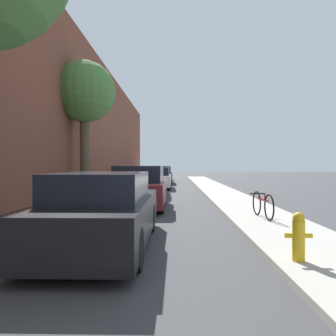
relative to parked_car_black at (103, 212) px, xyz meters
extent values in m
plane|color=#3D3D3F|center=(0.95, 8.55, -0.68)|extent=(120.00, 120.00, 0.00)
cube|color=#ADA89E|center=(-1.95, 8.55, -0.62)|extent=(2.00, 52.00, 0.12)
cube|color=#ADA89E|center=(3.85, 8.55, -0.62)|extent=(2.00, 52.00, 0.12)
cube|color=brown|center=(-3.30, 8.55, 3.16)|extent=(0.70, 52.00, 7.68)
cylinder|color=black|center=(-0.77, 1.50, -0.36)|extent=(0.22, 0.65, 0.65)
cylinder|color=black|center=(0.77, 1.50, -0.36)|extent=(0.22, 0.65, 0.65)
cylinder|color=black|center=(-0.77, -1.41, -0.36)|extent=(0.22, 0.65, 0.65)
cylinder|color=black|center=(0.77, -1.41, -0.36)|extent=(0.22, 0.65, 0.65)
cube|color=black|center=(0.00, 0.04, -0.13)|extent=(1.75, 4.70, 0.75)
cube|color=black|center=(0.00, -0.15, 0.49)|extent=(1.54, 2.44, 0.50)
cylinder|color=black|center=(-0.70, 6.87, -0.35)|extent=(0.22, 0.66, 0.66)
cylinder|color=black|center=(0.89, 6.87, -0.35)|extent=(0.22, 0.66, 0.66)
cylinder|color=black|center=(-0.70, 4.40, -0.35)|extent=(0.22, 0.66, 0.66)
cylinder|color=black|center=(0.89, 4.40, -0.35)|extent=(0.22, 0.66, 0.66)
cube|color=maroon|center=(0.09, 5.64, -0.11)|extent=(1.81, 3.98, 0.78)
cube|color=black|center=(0.09, 5.48, 0.56)|extent=(1.59, 2.07, 0.57)
cylinder|color=black|center=(-0.73, 11.89, -0.35)|extent=(0.22, 0.67, 0.67)
cylinder|color=black|center=(0.75, 11.89, -0.35)|extent=(0.22, 0.67, 0.67)
cylinder|color=black|center=(-0.73, 9.17, -0.35)|extent=(0.22, 0.67, 0.67)
cylinder|color=black|center=(0.75, 9.17, -0.35)|extent=(0.22, 0.67, 0.67)
cube|color=slate|center=(0.01, 10.53, -0.15)|extent=(1.69, 4.38, 0.69)
cube|color=black|center=(0.01, 10.35, 0.44)|extent=(1.48, 2.28, 0.49)
cylinder|color=black|center=(-0.63, 16.85, -0.33)|extent=(0.22, 0.69, 0.69)
cylinder|color=black|center=(0.96, 16.85, -0.33)|extent=(0.22, 0.69, 0.69)
cylinder|color=black|center=(-0.63, 14.15, -0.33)|extent=(0.22, 0.69, 0.69)
cylinder|color=black|center=(0.96, 14.15, -0.33)|extent=(0.22, 0.69, 0.69)
cube|color=silver|center=(0.17, 15.50, -0.14)|extent=(1.81, 4.35, 0.69)
cube|color=black|center=(0.17, 15.32, 0.46)|extent=(1.59, 2.26, 0.51)
cylinder|color=black|center=(-0.67, 22.66, -0.37)|extent=(0.22, 0.63, 0.63)
cylinder|color=black|center=(1.00, 22.66, -0.37)|extent=(0.22, 0.63, 0.63)
cylinder|color=black|center=(-0.67, 19.81, -0.37)|extent=(0.22, 0.63, 0.63)
cylinder|color=black|center=(1.00, 19.81, -0.37)|extent=(0.22, 0.63, 0.63)
cube|color=navy|center=(0.16, 21.23, -0.13)|extent=(1.90, 4.60, 0.75)
cube|color=black|center=(0.16, 21.05, 0.50)|extent=(1.68, 2.39, 0.50)
cylinder|color=black|center=(-0.84, 28.50, -0.38)|extent=(0.22, 0.61, 0.61)
cylinder|color=black|center=(0.80, 28.50, -0.38)|extent=(0.22, 0.61, 0.61)
cylinder|color=black|center=(-0.84, 25.91, -0.38)|extent=(0.22, 0.61, 0.61)
cylinder|color=black|center=(0.80, 25.91, -0.38)|extent=(0.22, 0.61, 0.61)
cube|color=maroon|center=(-0.02, 27.21, -0.18)|extent=(1.86, 4.18, 0.67)
cube|color=black|center=(-0.02, 27.04, 0.45)|extent=(1.64, 2.17, 0.59)
cylinder|color=brown|center=(-2.35, 7.36, 1.31)|extent=(0.41, 0.41, 3.75)
sphere|color=#4C7F3D|center=(-2.35, 7.36, 3.88)|extent=(2.52, 2.52, 2.52)
cylinder|color=gold|center=(3.23, -1.25, -0.25)|extent=(0.19, 0.19, 0.62)
sphere|color=gold|center=(3.23, -1.25, 0.09)|extent=(0.18, 0.18, 0.18)
cylinder|color=gold|center=(3.09, -1.25, -0.18)|extent=(0.12, 0.07, 0.07)
cylinder|color=gold|center=(3.37, -1.25, -0.18)|extent=(0.12, 0.07, 0.07)
torus|color=black|center=(3.71, 3.34, -0.21)|extent=(0.09, 0.70, 0.70)
torus|color=black|center=(3.79, 2.33, -0.21)|extent=(0.09, 0.70, 0.70)
cube|color=maroon|center=(3.75, 2.83, -0.06)|extent=(0.10, 0.85, 0.04)
cylinder|color=maroon|center=(3.76, 2.65, 0.04)|extent=(0.04, 0.04, 0.19)
cube|color=black|center=(3.72, 3.26, 0.07)|extent=(0.44, 0.07, 0.04)
camera|label=1|loc=(1.37, -6.34, 0.89)|focal=35.90mm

